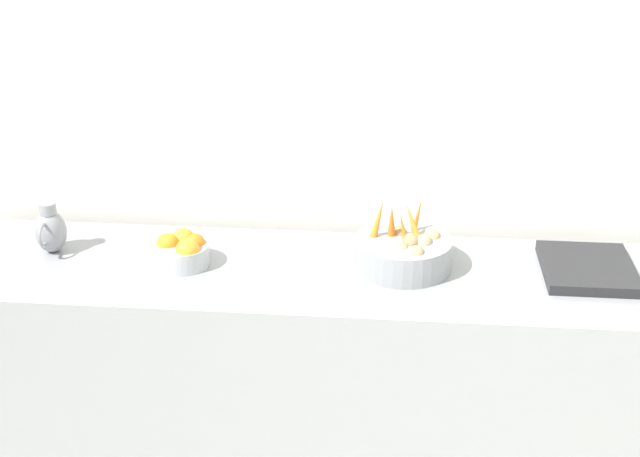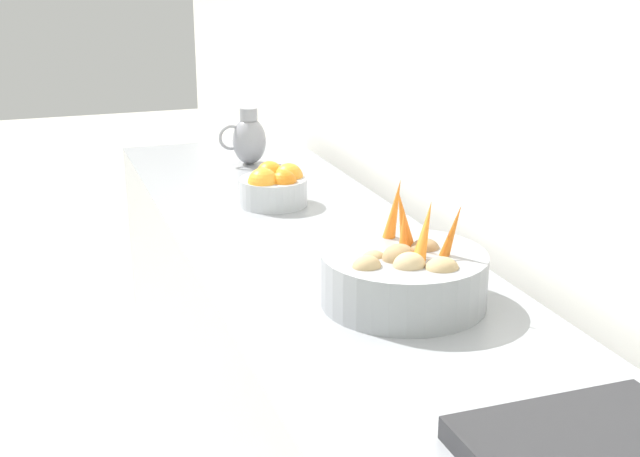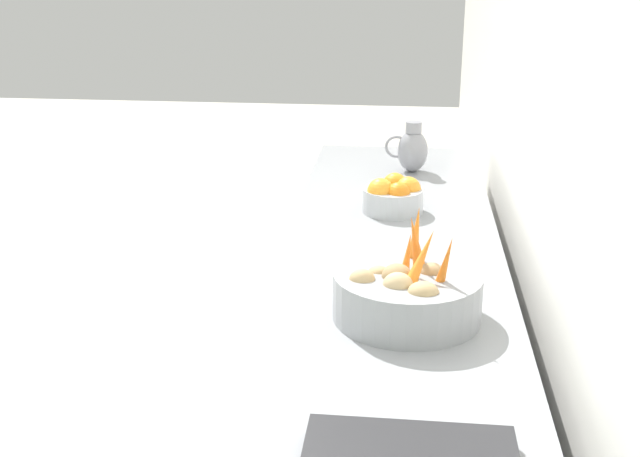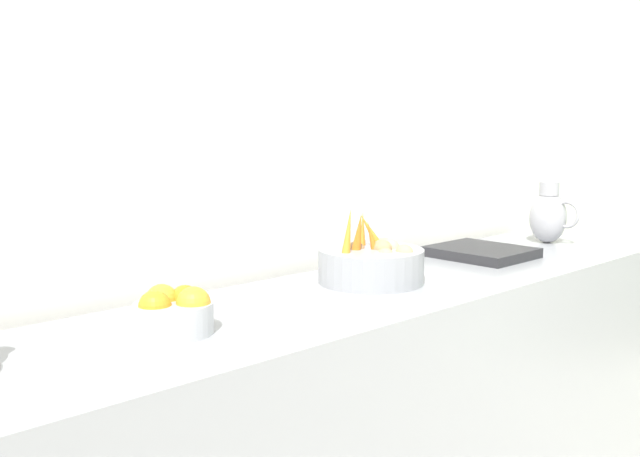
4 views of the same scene
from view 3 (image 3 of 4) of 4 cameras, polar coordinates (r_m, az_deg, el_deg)
The scene contains 3 objects.
vegetable_colander at distance 1.80m, azimuth 6.19°, elevation -4.54°, with size 0.33×0.33×0.24m.
orange_bowl at distance 2.50m, azimuth 5.23°, elevation 2.32°, with size 0.19×0.19×0.11m.
metal_pitcher_short at distance 2.96m, azimuth 6.55°, elevation 5.59°, with size 0.16×0.11×0.19m.
Camera 3 is at (-1.57, 1.60, 1.73)m, focal length 45.18 mm.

